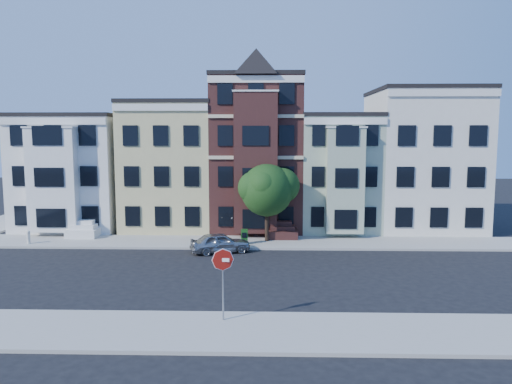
{
  "coord_description": "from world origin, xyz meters",
  "views": [
    {
      "loc": [
        0.97,
        -26.65,
        7.77
      ],
      "look_at": [
        0.18,
        3.58,
        4.2
      ],
      "focal_mm": 35.0,
      "sensor_mm": 36.0,
      "label": 1
    }
  ],
  "objects_px": {
    "parked_car": "(220,243)",
    "fire_hydrant": "(29,238)",
    "street_tree": "(267,194)",
    "stop_sign": "(223,280)",
    "newspaper_box": "(244,237)"
  },
  "relations": [
    {
      "from": "newspaper_box",
      "to": "fire_hydrant",
      "type": "height_order",
      "value": "newspaper_box"
    },
    {
      "from": "street_tree",
      "to": "fire_hydrant",
      "type": "xyz_separation_m",
      "value": [
        -16.53,
        -1.29,
        -3.02
      ]
    },
    {
      "from": "parked_car",
      "to": "fire_hydrant",
      "type": "distance_m",
      "value": 13.61
    },
    {
      "from": "fire_hydrant",
      "to": "stop_sign",
      "type": "xyz_separation_m",
      "value": [
        14.81,
        -13.83,
        1.32
      ]
    },
    {
      "from": "parked_car",
      "to": "fire_hydrant",
      "type": "height_order",
      "value": "parked_car"
    },
    {
      "from": "stop_sign",
      "to": "parked_car",
      "type": "bearing_deg",
      "value": 101.37
    },
    {
      "from": "street_tree",
      "to": "fire_hydrant",
      "type": "height_order",
      "value": "street_tree"
    },
    {
      "from": "parked_car",
      "to": "street_tree",
      "type": "bearing_deg",
      "value": -64.06
    },
    {
      "from": "fire_hydrant",
      "to": "newspaper_box",
      "type": "bearing_deg",
      "value": 1.15
    },
    {
      "from": "street_tree",
      "to": "fire_hydrant",
      "type": "relative_size",
      "value": 9.23
    },
    {
      "from": "parked_car",
      "to": "newspaper_box",
      "type": "xyz_separation_m",
      "value": [
        1.49,
        1.97,
        -0.0
      ]
    },
    {
      "from": "parked_car",
      "to": "newspaper_box",
      "type": "distance_m",
      "value": 2.47
    },
    {
      "from": "newspaper_box",
      "to": "fire_hydrant",
      "type": "distance_m",
      "value": 14.99
    },
    {
      "from": "parked_car",
      "to": "newspaper_box",
      "type": "bearing_deg",
      "value": -55.47
    },
    {
      "from": "street_tree",
      "to": "parked_car",
      "type": "xyz_separation_m",
      "value": [
        -3.03,
        -2.95,
        -2.88
      ]
    }
  ]
}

